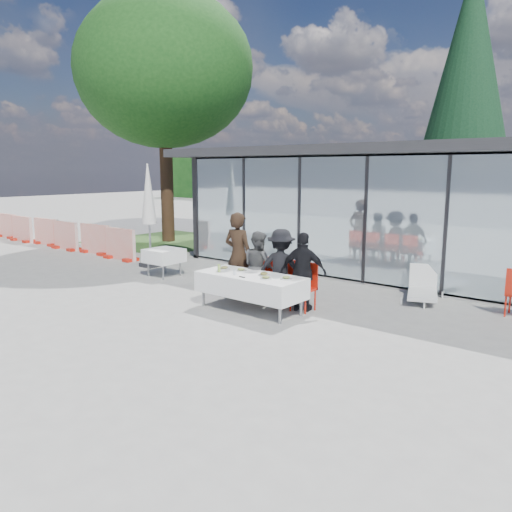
{
  "coord_description": "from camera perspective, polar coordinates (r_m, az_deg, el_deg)",
  "views": [
    {
      "loc": [
        6.58,
        -7.11,
        2.86
      ],
      "look_at": [
        -0.14,
        1.2,
        0.98
      ],
      "focal_mm": 35.0,
      "sensor_mm": 36.0,
      "label": 1
    }
  ],
  "objects": [
    {
      "name": "plate_extra",
      "position": [
        9.66,
        1.12,
        -2.49
      ],
      "size": [
        0.24,
        0.24,
        0.07
      ],
      "color": "silver",
      "rests_on": "dining_table"
    },
    {
      "name": "plate_b",
      "position": [
        10.41,
        -1.73,
        -1.58
      ],
      "size": [
        0.24,
        0.24,
        0.07
      ],
      "color": "silver",
      "rests_on": "dining_table"
    },
    {
      "name": "plate_a",
      "position": [
        10.62,
        -3.64,
        -1.37
      ],
      "size": [
        0.24,
        0.24,
        0.07
      ],
      "color": "silver",
      "rests_on": "dining_table"
    },
    {
      "name": "dining_table",
      "position": [
        10.12,
        -0.64,
        -3.31
      ],
      "size": [
        2.26,
        0.96,
        0.75
      ],
      "color": "white",
      "rests_on": "ground"
    },
    {
      "name": "deciduous_tree",
      "position": [
        20.3,
        -10.54,
        20.08
      ],
      "size": [
        7.04,
        6.4,
        9.38
      ],
      "color": "#382316",
      "rests_on": "ground"
    },
    {
      "name": "grass_patch",
      "position": [
        20.18,
        -9.95,
        1.7
      ],
      "size": [
        5.0,
        5.0,
        0.02
      ],
      "primitive_type": "cube",
      "color": "#385926",
      "rests_on": "ground"
    },
    {
      "name": "construction_barriers",
      "position": [
        19.79,
        -21.89,
        2.22
      ],
      "size": [
        9.4,
        0.6,
        1.0
      ],
      "color": "red",
      "rests_on": "ground"
    },
    {
      "name": "plate_c",
      "position": [
        9.99,
        0.91,
        -2.07
      ],
      "size": [
        0.24,
        0.24,
        0.07
      ],
      "color": "silver",
      "rests_on": "dining_table"
    },
    {
      "name": "diner_c",
      "position": [
        10.41,
        2.88,
        -1.37
      ],
      "size": [
        1.34,
        1.34,
        1.63
      ],
      "primitive_type": "imported",
      "rotation": [
        0.0,
        0.0,
        3.48
      ],
      "color": "black",
      "rests_on": "ground"
    },
    {
      "name": "ground",
      "position": [
        10.1,
        -3.7,
        -6.51
      ],
      "size": [
        90.0,
        90.0,
        0.0
      ],
      "primitive_type": "plane",
      "color": "gray",
      "rests_on": "ground"
    },
    {
      "name": "juice_bottle",
      "position": [
        10.32,
        -4.24,
        -1.4
      ],
      "size": [
        0.06,
        0.06,
        0.16
      ],
      "primitive_type": "cylinder",
      "color": "#86A745",
      "rests_on": "dining_table"
    },
    {
      "name": "lounger",
      "position": [
        11.64,
        18.51,
        -3.48
      ],
      "size": [
        1.03,
        1.46,
        0.72
      ],
      "color": "silver",
      "rests_on": "ground"
    },
    {
      "name": "pavilion",
      "position": [
        15.96,
        22.41,
        6.66
      ],
      "size": [
        14.8,
        8.8,
        3.44
      ],
      "color": "gray",
      "rests_on": "ground"
    },
    {
      "name": "diner_chair_b",
      "position": [
        10.88,
        0.57,
        -2.36
      ],
      "size": [
        0.44,
        0.44,
        0.97
      ],
      "color": "red",
      "rests_on": "ground"
    },
    {
      "name": "folded_eyeglasses",
      "position": [
        9.82,
        -1.61,
        -2.41
      ],
      "size": [
        0.14,
        0.03,
        0.01
      ],
      "primitive_type": "cube",
      "color": "black",
      "rests_on": "dining_table"
    },
    {
      "name": "spare_table_left",
      "position": [
        13.58,
        -10.47,
        0.03
      ],
      "size": [
        0.86,
        0.86,
        0.74
      ],
      "color": "white",
      "rests_on": "ground"
    },
    {
      "name": "diner_a",
      "position": [
        11.1,
        -2.05,
        0.1
      ],
      "size": [
        0.77,
        0.77,
        1.92
      ],
      "primitive_type": "imported",
      "rotation": [
        0.0,
        0.0,
        3.24
      ],
      "color": "black",
      "rests_on": "ground"
    },
    {
      "name": "diner_chair_d",
      "position": [
        10.22,
        5.67,
        -3.22
      ],
      "size": [
        0.44,
        0.44,
        0.97
      ],
      "color": "red",
      "rests_on": "ground"
    },
    {
      "name": "market_umbrella",
      "position": [
        14.83,
        -12.18,
        6.23
      ],
      "size": [
        0.5,
        0.5,
        3.0
      ],
      "color": "black",
      "rests_on": "ground"
    },
    {
      "name": "diner_b",
      "position": [
        10.77,
        0.31,
        -1.22
      ],
      "size": [
        0.95,
        0.95,
        1.54
      ],
      "primitive_type": "imported",
      "rotation": [
        0.0,
        0.0,
        2.81
      ],
      "color": "#4E4E4E",
      "rests_on": "ground"
    },
    {
      "name": "treeline",
      "position": [
        36.15,
        25.48,
        7.97
      ],
      "size": [
        62.5,
        2.0,
        4.4
      ],
      "color": "#113511",
      "rests_on": "ground"
    },
    {
      "name": "conifer_tree",
      "position": [
        21.24,
        23.02,
        17.67
      ],
      "size": [
        4.0,
        4.0,
        10.5
      ],
      "color": "#382316",
      "rests_on": "ground"
    },
    {
      "name": "drinking_glasses",
      "position": [
        10.06,
        -2.44,
        -1.86
      ],
      "size": [
        0.07,
        0.07,
        0.1
      ],
      "color": "silver",
      "rests_on": "dining_table"
    },
    {
      "name": "diner_d",
      "position": [
        10.1,
        5.44,
        -1.84
      ],
      "size": [
        1.19,
        1.19,
        1.61
      ],
      "primitive_type": "imported",
      "rotation": [
        0.0,
        0.0,
        3.45
      ],
      "color": "black",
      "rests_on": "ground"
    },
    {
      "name": "plate_d",
      "position": [
        9.65,
        3.48,
        -2.52
      ],
      "size": [
        0.24,
        0.24,
        0.07
      ],
      "color": "silver",
      "rests_on": "dining_table"
    },
    {
      "name": "diner_chair_c",
      "position": [
        10.53,
        3.13,
        -2.79
      ],
      "size": [
        0.44,
        0.44,
        0.97
      ],
      "color": "red",
      "rests_on": "ground"
    },
    {
      "name": "diner_chair_a",
      "position": [
        11.24,
        -1.76,
        -1.96
      ],
      "size": [
        0.44,
        0.44,
        0.97
      ],
      "color": "red",
      "rests_on": "ground"
    }
  ]
}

